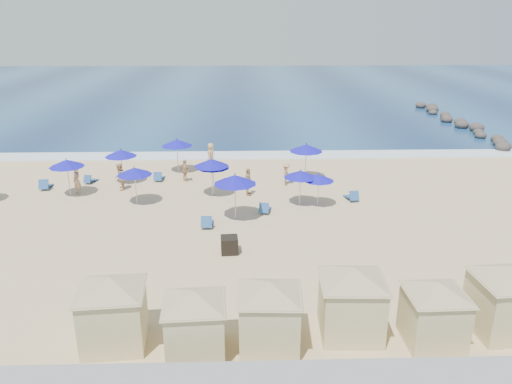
# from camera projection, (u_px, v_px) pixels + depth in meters

# --- Properties ---
(ground) EXTENTS (160.00, 160.00, 0.00)m
(ground) POSITION_uv_depth(u_px,v_px,m) (221.00, 233.00, 26.50)
(ground) COLOR #D3B585
(ground) RESTS_ON ground
(ocean) EXTENTS (160.00, 80.00, 0.06)m
(ocean) POSITION_uv_depth(u_px,v_px,m) (234.00, 89.00, 78.34)
(ocean) COLOR navy
(ocean) RESTS_ON ground
(surf_line) EXTENTS (160.00, 2.50, 0.08)m
(surf_line) POSITION_uv_depth(u_px,v_px,m) (228.00, 155.00, 41.10)
(surf_line) COLOR white
(surf_line) RESTS_ON ground
(rock_jetty) EXTENTS (2.56, 26.66, 0.96)m
(rock_jetty) POSITION_uv_depth(u_px,v_px,m) (467.00, 126.00, 50.52)
(rock_jetty) COLOR #302928
(rock_jetty) RESTS_ON ground
(trash_bin) EXTENTS (0.87, 0.87, 0.81)m
(trash_bin) POSITION_uv_depth(u_px,v_px,m) (229.00, 245.00, 24.14)
(trash_bin) COLOR black
(trash_bin) RESTS_ON ground
(cabana_0) EXTENTS (4.55, 4.55, 2.86)m
(cabana_0) POSITION_uv_depth(u_px,v_px,m) (112.00, 302.00, 17.03)
(cabana_0) COLOR beige
(cabana_0) RESTS_ON ground
(cabana_1) EXTENTS (4.20, 4.20, 2.64)m
(cabana_1) POSITION_uv_depth(u_px,v_px,m) (195.00, 314.00, 16.57)
(cabana_1) COLOR beige
(cabana_1) RESTS_ON ground
(cabana_2) EXTENTS (4.38, 4.38, 2.75)m
(cabana_2) POSITION_uv_depth(u_px,v_px,m) (270.00, 306.00, 16.93)
(cabana_2) COLOR beige
(cabana_2) RESTS_ON ground
(cabana_3) EXTENTS (4.64, 4.64, 2.92)m
(cabana_3) POSITION_uv_depth(u_px,v_px,m) (352.00, 292.00, 17.57)
(cabana_3) COLOR beige
(cabana_3) RESTS_ON ground
(cabana_4) EXTENTS (4.15, 4.15, 2.60)m
(cabana_4) POSITION_uv_depth(u_px,v_px,m) (435.00, 305.00, 17.15)
(cabana_4) COLOR beige
(cabana_4) RESTS_ON ground
(cabana_5) EXTENTS (4.61, 4.61, 2.90)m
(cabana_5) POSITION_uv_depth(u_px,v_px,m) (508.00, 291.00, 17.70)
(cabana_5) COLOR beige
(cabana_5) RESTS_ON ground
(umbrella_1) EXTENTS (2.19, 2.19, 2.49)m
(umbrella_1) POSITION_uv_depth(u_px,v_px,m) (67.00, 163.00, 31.28)
(umbrella_1) COLOR #A5A8AD
(umbrella_1) RESTS_ON ground
(umbrella_2) EXTENTS (2.16, 2.16, 2.46)m
(umbrella_2) POSITION_uv_depth(u_px,v_px,m) (121.00, 153.00, 33.72)
(umbrella_2) COLOR #A5A8AD
(umbrella_2) RESTS_ON ground
(umbrella_3) EXTENTS (2.12, 2.12, 2.41)m
(umbrella_3) POSITION_uv_depth(u_px,v_px,m) (134.00, 171.00, 29.90)
(umbrella_3) COLOR #A5A8AD
(umbrella_3) RESTS_ON ground
(umbrella_4) EXTENTS (2.25, 2.25, 2.57)m
(umbrella_4) POSITION_uv_depth(u_px,v_px,m) (177.00, 143.00, 36.10)
(umbrella_4) COLOR #A5A8AD
(umbrella_4) RESTS_ON ground
(umbrella_5) EXTENTS (2.22, 2.22, 2.53)m
(umbrella_5) POSITION_uv_depth(u_px,v_px,m) (211.00, 163.00, 31.30)
(umbrella_5) COLOR #A5A8AD
(umbrella_5) RESTS_ON ground
(umbrella_6) EXTENTS (2.40, 2.40, 2.73)m
(umbrella_6) POSITION_uv_depth(u_px,v_px,m) (235.00, 179.00, 27.49)
(umbrella_6) COLOR #A5A8AD
(umbrella_6) RESTS_ON ground
(umbrella_7) EXTENTS (2.08, 2.08, 2.36)m
(umbrella_7) POSITION_uv_depth(u_px,v_px,m) (213.00, 165.00, 31.37)
(umbrella_7) COLOR #A5A8AD
(umbrella_7) RESTS_ON ground
(umbrella_8) EXTENTS (1.84, 1.84, 2.09)m
(umbrella_8) POSITION_uv_depth(u_px,v_px,m) (319.00, 178.00, 29.65)
(umbrella_8) COLOR #A5A8AD
(umbrella_8) RESTS_ON ground
(umbrella_9) EXTENTS (2.32, 2.32, 2.64)m
(umbrella_9) POSITION_uv_depth(u_px,v_px,m) (306.00, 148.00, 34.41)
(umbrella_9) COLOR #A5A8AD
(umbrella_9) RESTS_ON ground
(umbrella_10) EXTENTS (2.00, 2.00, 2.28)m
(umbrella_10) POSITION_uv_depth(u_px,v_px,m) (300.00, 174.00, 29.75)
(umbrella_10) COLOR #A5A8AD
(umbrella_10) RESTS_ON ground
(beach_chair_0) EXTENTS (0.73, 1.44, 0.77)m
(beach_chair_0) POSITION_uv_depth(u_px,v_px,m) (45.00, 185.00, 33.15)
(beach_chair_0) COLOR #285392
(beach_chair_0) RESTS_ON ground
(beach_chair_1) EXTENTS (0.84, 1.28, 0.65)m
(beach_chair_1) POSITION_uv_depth(u_px,v_px,m) (90.00, 180.00, 34.39)
(beach_chair_1) COLOR #285392
(beach_chair_1) RESTS_ON ground
(beach_chair_2) EXTENTS (0.66, 1.31, 0.70)m
(beach_chair_2) POSITION_uv_depth(u_px,v_px,m) (159.00, 177.00, 34.89)
(beach_chair_2) COLOR #285392
(beach_chair_2) RESTS_ON ground
(beach_chair_3) EXTENTS (0.62, 1.35, 0.74)m
(beach_chair_3) POSITION_uv_depth(u_px,v_px,m) (207.00, 222.00, 27.19)
(beach_chair_3) COLOR #285392
(beach_chair_3) RESTS_ON ground
(beach_chair_4) EXTENTS (0.82, 1.36, 0.70)m
(beach_chair_4) POSITION_uv_depth(u_px,v_px,m) (265.00, 208.00, 29.18)
(beach_chair_4) COLOR #285392
(beach_chair_4) RESTS_ON ground
(beach_chair_5) EXTENTS (0.81, 1.40, 0.72)m
(beach_chair_5) POSITION_uv_depth(u_px,v_px,m) (352.00, 196.00, 31.12)
(beach_chair_5) COLOR #285392
(beach_chair_5) RESTS_ON ground
(beachgoer_0) EXTENTS (0.78, 0.78, 1.82)m
(beachgoer_0) POSITION_uv_depth(u_px,v_px,m) (77.00, 180.00, 32.04)
(beachgoer_0) COLOR tan
(beachgoer_0) RESTS_ON ground
(beachgoer_1) EXTENTS (0.82, 0.98, 1.80)m
(beachgoer_1) POSITION_uv_depth(u_px,v_px,m) (120.00, 177.00, 32.76)
(beachgoer_1) COLOR tan
(beachgoer_1) RESTS_ON ground
(beachgoer_2) EXTENTS (0.65, 1.12, 1.80)m
(beachgoer_2) POSITION_uv_depth(u_px,v_px,m) (248.00, 182.00, 31.75)
(beachgoer_2) COLOR tan
(beachgoer_2) RESTS_ON ground
(beachgoer_3) EXTENTS (0.90, 1.15, 1.57)m
(beachgoer_3) POSITION_uv_depth(u_px,v_px,m) (286.00, 174.00, 33.76)
(beachgoer_3) COLOR tan
(beachgoer_3) RESTS_ON ground
(beachgoer_4) EXTENTS (0.75, 0.98, 1.79)m
(beachgoer_4) POSITION_uv_depth(u_px,v_px,m) (211.00, 155.00, 38.07)
(beachgoer_4) COLOR tan
(beachgoer_4) RESTS_ON ground
(beachgoer_5) EXTENTS (0.89, 0.93, 1.55)m
(beachgoer_5) POSITION_uv_depth(u_px,v_px,m) (185.00, 171.00, 34.52)
(beachgoer_5) COLOR tan
(beachgoer_5) RESTS_ON ground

